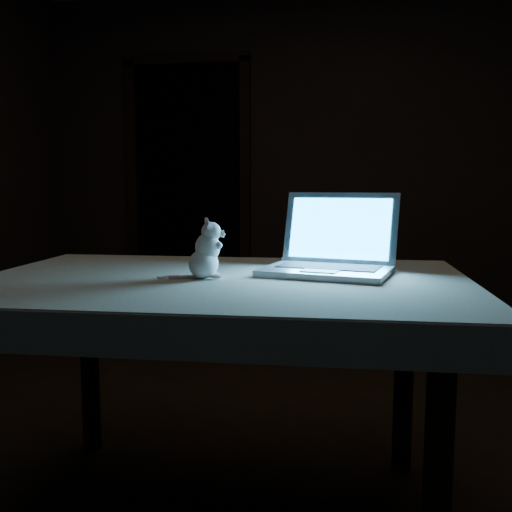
# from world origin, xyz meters

# --- Properties ---
(floor) EXTENTS (5.00, 5.00, 0.00)m
(floor) POSITION_xyz_m (0.00, 0.00, 0.00)
(floor) COLOR black
(floor) RESTS_ON ground
(back_wall) EXTENTS (4.50, 0.04, 2.60)m
(back_wall) POSITION_xyz_m (0.00, 2.50, 1.30)
(back_wall) COLOR black
(back_wall) RESTS_ON ground
(doorway) EXTENTS (1.06, 0.36, 2.13)m
(doorway) POSITION_xyz_m (-1.10, 2.50, 1.06)
(doorway) COLOR black
(doorway) RESTS_ON back_wall
(table) EXTENTS (1.44, 0.95, 0.76)m
(table) POSITION_xyz_m (-0.15, -0.49, 0.38)
(table) COLOR black
(table) RESTS_ON floor
(tablecloth) EXTENTS (1.67, 1.26, 0.10)m
(tablecloth) POSITION_xyz_m (-0.05, -0.44, 0.72)
(tablecloth) COLOR beige
(tablecloth) RESTS_ON table
(laptop) EXTENTS (0.47, 0.43, 0.27)m
(laptop) POSITION_xyz_m (0.17, -0.37, 0.90)
(laptop) COLOR #ACACB1
(laptop) RESTS_ON tablecloth
(plush_mouse) EXTENTS (0.15, 0.15, 0.18)m
(plush_mouse) POSITION_xyz_m (-0.20, -0.51, 0.86)
(plush_mouse) COLOR white
(plush_mouse) RESTS_ON tablecloth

